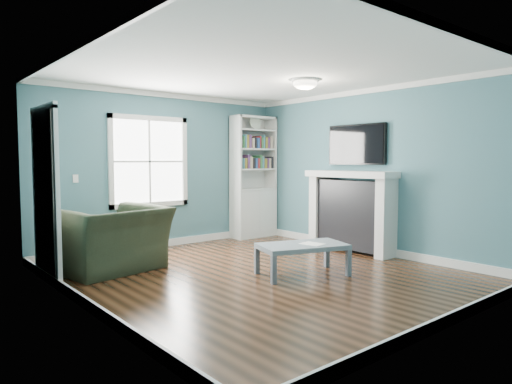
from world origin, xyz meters
TOP-DOWN VIEW (x-y plane):
  - floor at (0.00, 0.00)m, footprint 5.00×5.00m
  - room_walls at (0.00, 0.00)m, footprint 5.00×5.00m
  - trim at (0.00, 0.00)m, footprint 4.50×5.00m
  - window at (-0.30, 2.49)m, footprint 1.40×0.06m
  - bookshelf at (1.77, 2.30)m, footprint 0.90×0.35m
  - fireplace at (2.08, 0.20)m, footprint 0.44×1.58m
  - tv at (2.20, 0.20)m, footprint 0.06×1.10m
  - door at (-2.22, 1.40)m, footprint 0.12×0.98m
  - ceiling_fixture at (0.90, 0.10)m, footprint 0.38×0.38m
  - light_switch at (-1.50, 2.48)m, footprint 0.08×0.01m
  - recliner at (-1.41, 1.42)m, footprint 1.44×1.07m
  - coffee_table at (0.39, -0.37)m, footprint 1.23×0.92m
  - paper_sheet at (0.48, -0.45)m, footprint 0.26×0.31m

SIDE VIEW (x-z plane):
  - floor at x=0.00m, z-range 0.00..0.00m
  - coffee_table at x=0.39m, z-range 0.15..0.55m
  - paper_sheet at x=0.48m, z-range 0.40..0.40m
  - recliner at x=-1.41m, z-range 0.00..1.14m
  - fireplace at x=2.08m, z-range -0.01..1.29m
  - bookshelf at x=1.77m, z-range -0.23..2.08m
  - door at x=-2.22m, z-range -0.01..2.16m
  - light_switch at x=-1.50m, z-range 1.14..1.26m
  - trim at x=0.00m, z-range -0.06..2.54m
  - window at x=-0.30m, z-range 0.70..2.20m
  - room_walls at x=0.00m, z-range -0.92..4.08m
  - tv at x=2.20m, z-range 1.40..2.05m
  - ceiling_fixture at x=0.90m, z-range 2.47..2.63m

